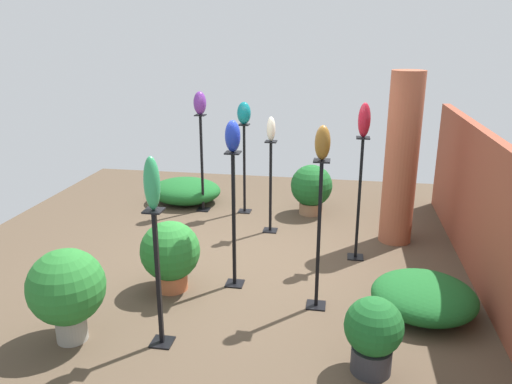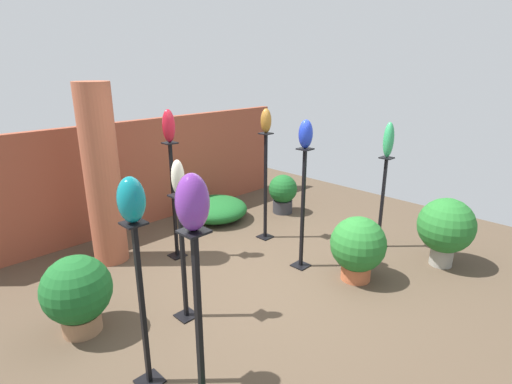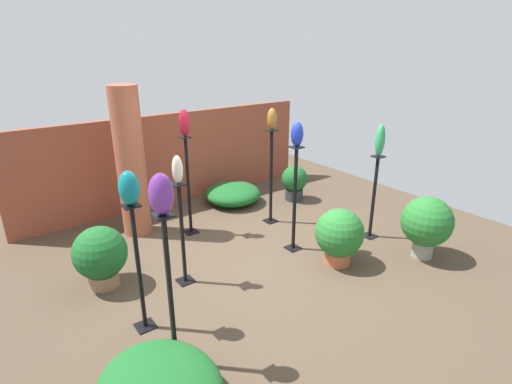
{
  "view_description": "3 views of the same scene",
  "coord_description": "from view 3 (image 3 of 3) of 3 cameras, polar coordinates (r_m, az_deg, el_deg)",
  "views": [
    {
      "loc": [
        5.6,
        0.99,
        2.72
      ],
      "look_at": [
        0.11,
        0.04,
        0.97
      ],
      "focal_mm": 35.0,
      "sensor_mm": 36.0,
      "label": 1
    },
    {
      "loc": [
        -3.1,
        -2.97,
        2.51
      ],
      "look_at": [
        0.29,
        0.39,
        0.96
      ],
      "focal_mm": 28.0,
      "sensor_mm": 36.0,
      "label": 2
    },
    {
      "loc": [
        -2.96,
        -4.01,
        2.88
      ],
      "look_at": [
        0.23,
        0.32,
        0.84
      ],
      "focal_mm": 28.0,
      "sensor_mm": 36.0,
      "label": 3
    }
  ],
  "objects": [
    {
      "name": "brick_pillar",
      "position": [
        6.35,
        -17.48,
        4.0
      ],
      "size": [
        0.43,
        0.43,
        2.31
      ],
      "primitive_type": "cylinder",
      "color": "#9E5138",
      "rests_on": "ground"
    },
    {
      "name": "pedestal_ivory",
      "position": [
        5.01,
        -10.45,
        -6.55
      ],
      "size": [
        0.2,
        0.2,
        1.33
      ],
      "color": "black",
      "rests_on": "ground"
    },
    {
      "name": "art_vase_bronze",
      "position": [
        6.3,
        2.29,
        10.4
      ],
      "size": [
        0.15,
        0.15,
        0.34
      ],
      "primitive_type": "ellipsoid",
      "color": "brown",
      "rests_on": "pedestal_bronze"
    },
    {
      "name": "pedestal_bronze",
      "position": [
        6.56,
        2.17,
        1.64
      ],
      "size": [
        0.2,
        0.2,
        1.58
      ],
      "color": "black",
      "rests_on": "ground"
    },
    {
      "name": "art_vase_violet",
      "position": [
        3.28,
        -13.4,
        -0.29
      ],
      "size": [
        0.21,
        0.2,
        0.35
      ],
      "primitive_type": "ellipsoid",
      "color": "#6B2D8C",
      "rests_on": "pedestal_violet"
    },
    {
      "name": "pedestal_ruby",
      "position": [
        6.25,
        -9.6,
        0.29
      ],
      "size": [
        0.2,
        0.2,
        1.57
      ],
      "color": "black",
      "rests_on": "ground"
    },
    {
      "name": "potted_plant_mid_right",
      "position": [
        6.01,
        23.2,
        -4.08
      ],
      "size": [
        0.7,
        0.7,
        0.9
      ],
      "color": "gray",
      "rests_on": "ground"
    },
    {
      "name": "art_vase_cobalt",
      "position": [
        5.39,
        5.9,
        8.21
      ],
      "size": [
        0.18,
        0.16,
        0.34
      ],
      "primitive_type": "ellipsoid",
      "color": "#192D9E",
      "rests_on": "pedestal_cobalt"
    },
    {
      "name": "potted_plant_mid_left",
      "position": [
        5.29,
        -21.35,
        -8.36
      ],
      "size": [
        0.66,
        0.66,
        0.79
      ],
      "color": "#936B4C",
      "rests_on": "ground"
    },
    {
      "name": "art_vase_jade",
      "position": [
        6.06,
        17.31,
        7.06
      ],
      "size": [
        0.14,
        0.14,
        0.47
      ],
      "primitive_type": "ellipsoid",
      "color": "#2D9356",
      "rests_on": "pedestal_jade"
    },
    {
      "name": "ground_plane",
      "position": [
        5.76,
        -0.01,
        -9.25
      ],
      "size": [
        8.0,
        8.0,
        0.0
      ],
      "primitive_type": "plane",
      "color": "#4C3D2D"
    },
    {
      "name": "art_vase_teal",
      "position": [
        3.92,
        -17.7,
        0.55
      ],
      "size": [
        0.2,
        0.21,
        0.34
      ],
      "primitive_type": "ellipsoid",
      "color": "#0F727A",
      "rests_on": "pedestal_teal"
    },
    {
      "name": "art_vase_ruby",
      "position": [
        5.97,
        -10.21,
        9.72
      ],
      "size": [
        0.16,
        0.15,
        0.41
      ],
      "primitive_type": "ellipsoid",
      "color": "maroon",
      "rests_on": "pedestal_ruby"
    },
    {
      "name": "art_vase_ivory",
      "position": [
        4.67,
        -11.15,
        3.16
      ],
      "size": [
        0.13,
        0.12,
        0.34
      ],
      "primitive_type": "ellipsoid",
      "color": "beige",
      "rests_on": "pedestal_ivory"
    },
    {
      "name": "foliage_bed_east",
      "position": [
        7.54,
        -3.35,
        -0.21
      ],
      "size": [
        1.04,
        1.06,
        0.37
      ],
      "primitive_type": "ellipsoid",
      "color": "#195923",
      "rests_on": "ground"
    },
    {
      "name": "potted_plant_walkway_edge",
      "position": [
        5.53,
        11.81,
        -5.97
      ],
      "size": [
        0.66,
        0.66,
        0.79
      ],
      "color": "#B25B38",
      "rests_on": "ground"
    },
    {
      "name": "pedestal_cobalt",
      "position": [
        5.69,
        5.53,
        -1.65
      ],
      "size": [
        0.2,
        0.2,
        1.55
      ],
      "color": "black",
      "rests_on": "ground"
    },
    {
      "name": "pedestal_jade",
      "position": [
        6.33,
        16.42,
        -1.22
      ],
      "size": [
        0.2,
        0.2,
        1.31
      ],
      "color": "black",
      "rests_on": "ground"
    },
    {
      "name": "pedestal_teal",
      "position": [
        4.32,
        -16.34,
        -11.17
      ],
      "size": [
        0.2,
        0.2,
        1.42
      ],
      "color": "black",
      "rests_on": "ground"
    },
    {
      "name": "brick_wall_back",
      "position": [
        7.54,
        -11.94,
        4.61
      ],
      "size": [
        5.6,
        0.12,
        1.68
      ],
      "primitive_type": "cube",
      "color": "brown",
      "rests_on": "ground"
    },
    {
      "name": "pedestal_violet",
      "position": [
        3.76,
        -12.09,
        -14.83
      ],
      "size": [
        0.2,
        0.2,
        1.56
      ],
      "color": "black",
      "rests_on": "ground"
    },
    {
      "name": "potted_plant_front_left",
      "position": [
        7.65,
        5.51,
        1.54
      ],
      "size": [
        0.49,
        0.49,
        0.68
      ],
      "color": "#2D2D33",
      "rests_on": "ground"
    }
  ]
}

